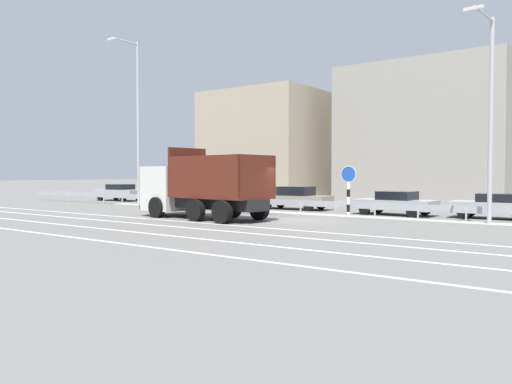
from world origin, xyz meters
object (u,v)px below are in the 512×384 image
(parked_car_4, at_px, (395,203))
(parked_car_5, at_px, (494,206))
(parked_car_3, at_px, (294,198))
(dump_truck, at_px, (191,191))
(street_lamp_0, at_px, (136,117))
(street_lamp_1, at_px, (490,110))
(parked_car_1, at_px, (165,193))
(parked_car_2, at_px, (223,196))
(parked_car_0, at_px, (120,192))
(median_road_sign, at_px, (348,191))

(parked_car_4, xyz_separation_m, parked_car_5, (4.75, 0.62, -0.01))
(parked_car_3, xyz_separation_m, parked_car_5, (11.39, 0.09, -0.06))
(dump_truck, distance_m, street_lamp_0, 10.16)
(street_lamp_0, height_order, street_lamp_1, street_lamp_0)
(parked_car_1, height_order, parked_car_5, parked_car_1)
(street_lamp_0, bearing_deg, parked_car_3, 24.78)
(parked_car_2, bearing_deg, parked_car_5, -87.38)
(parked_car_0, relative_size, parked_car_1, 1.12)
(parked_car_4, distance_m, parked_car_5, 4.79)
(median_road_sign, distance_m, parked_car_5, 7.25)
(street_lamp_0, bearing_deg, street_lamp_1, -0.67)
(parked_car_0, bearing_deg, street_lamp_1, -102.08)
(street_lamp_1, bearing_deg, dump_truck, -165.97)
(parked_car_3, height_order, parked_car_4, parked_car_3)
(parked_car_4, bearing_deg, parked_car_5, -79.43)
(parked_car_0, relative_size, parked_car_4, 1.02)
(parked_car_1, relative_size, parked_car_4, 0.91)
(parked_car_3, bearing_deg, median_road_sign, -129.98)
(median_road_sign, distance_m, street_lamp_0, 15.99)
(parked_car_1, bearing_deg, parked_car_5, 94.95)
(street_lamp_0, distance_m, parked_car_4, 17.46)
(street_lamp_0, bearing_deg, median_road_sign, -0.16)
(median_road_sign, bearing_deg, street_lamp_0, 179.84)
(median_road_sign, bearing_deg, parked_car_4, 77.61)
(median_road_sign, distance_m, parked_car_1, 17.70)
(parked_car_0, relative_size, parked_car_2, 0.91)
(street_lamp_0, xyz_separation_m, parked_car_5, (20.93, 4.49, -5.30))
(parked_car_0, xyz_separation_m, parked_car_5, (28.38, -0.02, -0.05))
(parked_car_0, distance_m, parked_car_2, 11.31)
(median_road_sign, bearing_deg, parked_car_3, 142.46)
(parked_car_2, height_order, parked_car_3, parked_car_3)
(dump_truck, height_order, parked_car_2, dump_truck)
(parked_car_4, bearing_deg, parked_car_3, 88.64)
(parked_car_0, bearing_deg, parked_car_2, -94.23)
(parked_car_0, bearing_deg, parked_car_3, -93.14)
(median_road_sign, xyz_separation_m, parked_car_3, (-5.79, 4.45, -0.67))
(dump_truck, height_order, street_lamp_1, street_lamp_1)
(parked_car_5, bearing_deg, street_lamp_0, 100.35)
(street_lamp_0, distance_m, parked_car_5, 22.05)
(dump_truck, bearing_deg, parked_car_3, -3.00)
(street_lamp_0, relative_size, street_lamp_1, 1.28)
(dump_truck, relative_size, parked_car_0, 1.68)
(street_lamp_0, height_order, parked_car_2, street_lamp_0)
(street_lamp_1, height_order, parked_car_2, street_lamp_1)
(parked_car_1, relative_size, parked_car_3, 0.84)
(dump_truck, bearing_deg, parked_car_2, 35.47)
(street_lamp_1, xyz_separation_m, parked_car_2, (-17.73, 4.48, -4.09))
(parked_car_0, height_order, parked_car_2, parked_car_0)
(street_lamp_1, xyz_separation_m, parked_car_1, (-23.41, 4.54, -4.02))
(street_lamp_0, distance_m, street_lamp_1, 21.62)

